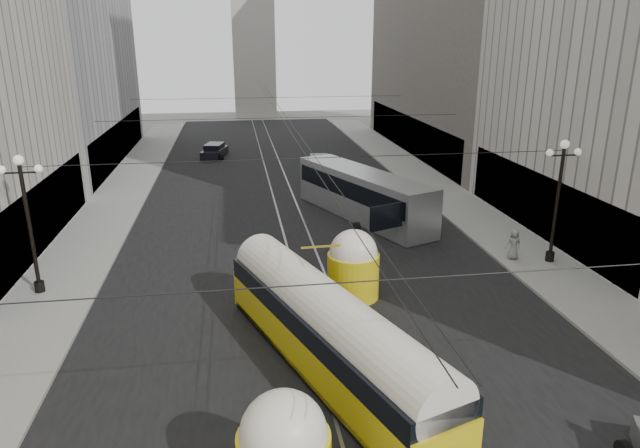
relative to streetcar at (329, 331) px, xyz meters
name	(u,v)px	position (x,y,z in m)	size (l,w,h in m)	color
road	(284,199)	(0.50, 22.72, -1.59)	(20.00, 85.00, 0.02)	black
sidewalk_left	(123,193)	(-11.50, 26.22, -1.51)	(4.00, 72.00, 0.15)	gray
sidewalk_right	(426,181)	(12.50, 26.22, -1.51)	(4.00, 72.00, 0.15)	gray
rail_left	(274,200)	(-0.25, 22.72, -1.59)	(0.12, 85.00, 0.04)	gray
rail_right	(294,199)	(1.25, 22.72, -1.59)	(0.12, 85.00, 0.04)	gray
building_left_far	(33,0)	(-19.49, 38.22, 12.72)	(12.60, 28.60, 28.60)	#999999
distant_tower	(252,10)	(0.50, 70.22, 13.38)	(6.00, 6.00, 31.36)	#B2AFA8
lamppost_left_mid	(28,217)	(-12.10, 8.22, 2.16)	(1.86, 0.44, 6.37)	black
lamppost_right_mid	(558,195)	(13.10, 8.22, 2.16)	(1.86, 0.44, 6.37)	black
catenary	(286,120)	(0.62, 21.71, 4.30)	(25.00, 72.00, 0.23)	black
streetcar	(329,331)	(0.00, 0.00, 0.00)	(6.54, 14.13, 3.25)	gold
city_bus	(363,193)	(5.19, 17.53, 0.10)	(6.97, 12.61, 3.09)	#A7ABAD
sedan_white_far	(319,164)	(4.43, 31.45, -0.96)	(2.17, 4.51, 1.38)	white
sedan_dark_far	(215,151)	(-4.89, 39.17, -0.97)	(2.73, 4.58, 1.35)	black
pedestrian_sidewalk_right	(514,244)	(11.33, 8.82, -0.63)	(0.78, 0.48, 1.60)	gray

